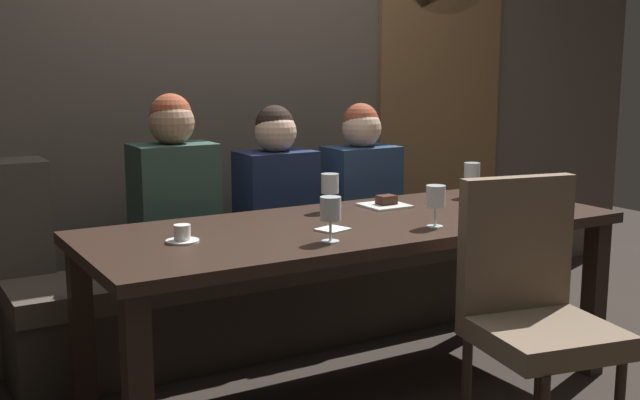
% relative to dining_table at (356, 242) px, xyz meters
% --- Properties ---
extents(ground, '(9.00, 9.00, 0.00)m').
position_rel_dining_table_xyz_m(ground, '(0.00, 0.00, -0.65)').
color(ground, black).
extents(back_wall_tiled, '(6.00, 0.12, 3.00)m').
position_rel_dining_table_xyz_m(back_wall_tiled, '(0.00, 1.22, 0.85)').
color(back_wall_tiled, brown).
rests_on(back_wall_tiled, ground).
extents(arched_door, '(0.90, 0.05, 2.55)m').
position_rel_dining_table_xyz_m(arched_door, '(1.35, 1.15, 0.71)').
color(arched_door, brown).
rests_on(arched_door, ground).
extents(dining_table, '(2.20, 0.84, 0.74)m').
position_rel_dining_table_xyz_m(dining_table, '(0.00, 0.00, 0.00)').
color(dining_table, black).
rests_on(dining_table, ground).
extents(banquette_bench, '(2.50, 0.44, 0.45)m').
position_rel_dining_table_xyz_m(banquette_bench, '(0.00, 0.70, -0.42)').
color(banquette_bench, '#312A23').
rests_on(banquette_bench, ground).
extents(chair_near_side, '(0.51, 0.51, 0.98)m').
position_rel_dining_table_xyz_m(chair_near_side, '(0.26, -0.72, -0.09)').
color(chair_near_side, '#302119').
rests_on(chair_near_side, ground).
extents(diner_redhead, '(0.36, 0.24, 0.79)m').
position_rel_dining_table_xyz_m(diner_redhead, '(-0.53, 0.67, 0.17)').
color(diner_redhead, '#2D473D').
rests_on(diner_redhead, banquette_bench).
extents(diner_bearded, '(0.36, 0.24, 0.73)m').
position_rel_dining_table_xyz_m(diner_bearded, '(-0.00, 0.70, 0.14)').
color(diner_bearded, '#192342').
rests_on(diner_bearded, banquette_bench).
extents(diner_far_end, '(0.36, 0.24, 0.72)m').
position_rel_dining_table_xyz_m(diner_far_end, '(0.49, 0.70, 0.14)').
color(diner_far_end, navy).
rests_on(diner_far_end, banquette_bench).
extents(wine_glass_center_back, '(0.08, 0.08, 0.16)m').
position_rel_dining_table_xyz_m(wine_glass_center_back, '(0.80, 0.21, 0.20)').
color(wine_glass_center_back, silver).
rests_on(wine_glass_center_back, dining_table).
extents(wine_glass_center_front, '(0.08, 0.08, 0.16)m').
position_rel_dining_table_xyz_m(wine_glass_center_front, '(0.21, -0.24, 0.20)').
color(wine_glass_center_front, silver).
rests_on(wine_glass_center_front, dining_table).
extents(wine_glass_end_left, '(0.08, 0.08, 0.16)m').
position_rel_dining_table_xyz_m(wine_glass_end_left, '(-0.28, -0.26, 0.20)').
color(wine_glass_end_left, silver).
rests_on(wine_glass_end_left, dining_table).
extents(wine_glass_end_right, '(0.08, 0.08, 0.16)m').
position_rel_dining_table_xyz_m(wine_glass_end_right, '(0.02, 0.24, 0.20)').
color(wine_glass_end_right, silver).
rests_on(wine_glass_end_right, dining_table).
extents(espresso_cup, '(0.12, 0.12, 0.06)m').
position_rel_dining_table_xyz_m(espresso_cup, '(-0.74, 0.01, 0.11)').
color(espresso_cup, white).
rests_on(espresso_cup, dining_table).
extents(dessert_plate, '(0.19, 0.19, 0.05)m').
position_rel_dining_table_xyz_m(dessert_plate, '(0.29, 0.21, 0.10)').
color(dessert_plate, white).
rests_on(dessert_plate, dining_table).
extents(folded_napkin, '(0.13, 0.13, 0.01)m').
position_rel_dining_table_xyz_m(folded_napkin, '(-0.17, -0.10, 0.09)').
color(folded_napkin, silver).
rests_on(folded_napkin, dining_table).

